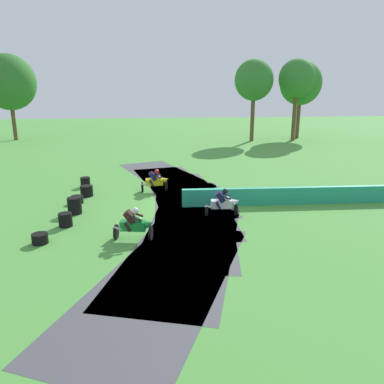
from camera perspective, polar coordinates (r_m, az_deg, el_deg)
name	(u,v)px	position (r m, az deg, el deg)	size (l,w,h in m)	color
ground_plane	(192,206)	(19.11, -0.07, -2.20)	(120.00, 120.00, 0.00)	#4C933D
track_asphalt	(179,206)	(19.07, -2.02, -2.23)	(7.61, 25.12, 0.01)	#47474C
safety_barrier	(306,195)	(20.31, 16.98, -0.49)	(0.30, 12.91, 0.90)	#239375
motorcycle_lead_green	(135,224)	(14.92, -8.76, -4.90)	(1.71, 0.94, 1.42)	black
motorcycle_chase_white	(223,203)	(17.54, 4.80, -1.64)	(1.69, 0.75, 1.43)	black
motorcycle_trailing_yellow	(156,181)	(21.75, -5.58, 1.71)	(1.68, 0.89, 1.43)	black
tire_stack_near	(40,239)	(15.74, -22.23, -6.61)	(0.62, 0.62, 0.40)	black
tire_stack_mid_a	(65,220)	(17.21, -18.79, -4.04)	(0.59, 0.59, 0.60)	black
tire_stack_mid_b	(75,206)	(18.76, -17.51, -2.00)	(0.66, 0.66, 0.80)	black
tire_stack_far	(77,200)	(20.47, -17.17, -1.11)	(0.64, 0.64, 0.40)	black
tire_stack_extra_a	(87,191)	(21.65, -15.80, 0.16)	(0.69, 0.69, 0.60)	black
tire_stack_extra_b	(85,182)	(23.71, -15.99, 1.46)	(0.58, 0.58, 0.60)	black
traffic_cone	(290,191)	(21.85, 14.74, 0.16)	(0.28, 0.28, 0.44)	orange
tree_far_left	(297,79)	(44.96, 15.73, 16.33)	(4.01, 4.01, 9.04)	brown
tree_far_right	(254,80)	(43.42, 9.45, 16.47)	(4.26, 4.26, 8.96)	brown
tree_mid_rise	(301,83)	(47.38, 16.29, 15.67)	(4.86, 4.86, 9.00)	brown
tree_behind_barrier	(9,82)	(48.42, -26.19, 14.81)	(5.90, 5.90, 9.60)	brown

